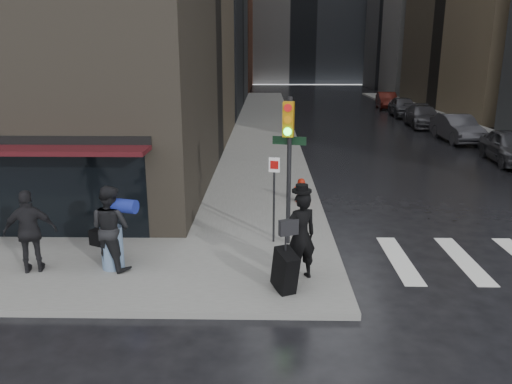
% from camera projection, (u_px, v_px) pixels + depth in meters
% --- Properties ---
extents(ground, '(140.00, 140.00, 0.00)m').
position_uv_depth(ground, '(259.00, 275.00, 11.60)').
color(ground, black).
rests_on(ground, ground).
extents(sidewalk_left, '(4.00, 50.00, 0.15)m').
position_uv_depth(sidewalk_left, '(264.00, 120.00, 37.56)').
color(sidewalk_left, slate).
rests_on(sidewalk_left, ground).
extents(sidewalk_right, '(3.00, 50.00, 0.15)m').
position_uv_depth(sidewalk_right, '(444.00, 120.00, 37.31)').
color(sidewalk_right, slate).
rests_on(sidewalk_right, ground).
extents(man_overcoat, '(1.10, 1.46, 2.19)m').
position_uv_depth(man_overcoat, '(297.00, 241.00, 10.76)').
color(man_overcoat, black).
rests_on(man_overcoat, ground).
extents(man_jeans, '(1.35, 1.20, 1.99)m').
position_uv_depth(man_jeans, '(111.00, 227.00, 11.41)').
color(man_jeans, black).
rests_on(man_jeans, ground).
extents(man_greycoat, '(1.21, 0.75, 1.93)m').
position_uv_depth(man_greycoat, '(30.00, 232.00, 11.23)').
color(man_greycoat, black).
rests_on(man_greycoat, ground).
extents(traffic_light, '(0.94, 0.53, 3.81)m').
position_uv_depth(traffic_light, '(287.00, 152.00, 12.45)').
color(traffic_light, black).
rests_on(traffic_light, ground).
extents(fire_hydrant, '(0.47, 0.35, 0.81)m').
position_uv_depth(fire_hydrant, '(301.00, 191.00, 16.71)').
color(fire_hydrant, '#961809').
rests_on(fire_hydrant, ground).
extents(parked_car_1, '(2.26, 4.66, 1.53)m').
position_uv_depth(parked_car_1, '(510.00, 147.00, 23.22)').
color(parked_car_1, '#424348').
rests_on(parked_car_1, ground).
extents(parked_car_2, '(1.79, 4.69, 1.53)m').
position_uv_depth(parked_car_2, '(457.00, 128.00, 28.87)').
color(parked_car_2, '#3F3F44').
rests_on(parked_car_2, ground).
extents(parked_car_3, '(2.29, 5.06, 1.44)m').
position_uv_depth(parked_car_3, '(423.00, 116.00, 34.53)').
color(parked_car_3, '#3D3D42').
rests_on(parked_car_3, ground).
extents(parked_car_4, '(2.06, 4.64, 1.55)m').
position_uv_depth(parked_car_4, '(403.00, 107.00, 40.16)').
color(parked_car_4, '#45454B').
rests_on(parked_car_4, ground).
extents(parked_car_5, '(1.97, 4.60, 1.47)m').
position_uv_depth(parked_car_5, '(387.00, 100.00, 45.81)').
color(parked_car_5, '#46130E').
rests_on(parked_car_5, ground).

